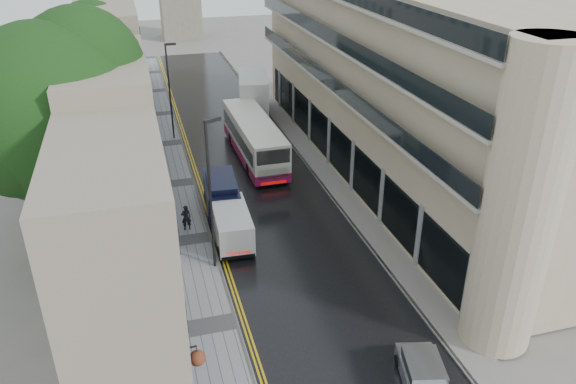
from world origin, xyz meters
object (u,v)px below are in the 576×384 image
tree_near (55,142)px  lamp_post_far (170,93)px  lamp_post_near (210,198)px  white_lorry (241,103)px  cream_bus (248,156)px  pedestrian (186,218)px  navy_van (209,207)px  tree_far (76,89)px  white_van (220,241)px

tree_near → lamp_post_far: (7.40, 16.85, -2.67)m
lamp_post_near → lamp_post_far: bearing=66.4°
tree_near → white_lorry: bearing=53.1°
cream_bus → lamp_post_near: 12.69m
white_lorry → pedestrian: bearing=-101.2°
white_lorry → navy_van: (-5.65, -17.62, -0.96)m
cream_bus → tree_near: bearing=-149.3°
cream_bus → lamp_post_near: bearing=-111.9°
tree_far → white_van: bearing=-63.9°
cream_bus → navy_van: size_ratio=2.32×
tree_far → white_van: size_ratio=2.59×
tree_near → pedestrian: 8.97m
white_lorry → white_van: white_lorry is taller
cream_bus → white_van: cream_bus is taller
lamp_post_near → white_van: bearing=38.3°
tree_near → lamp_post_far: 18.60m
cream_bus → pedestrian: cream_bus is taller
lamp_post_far → navy_van: bearing=-86.5°
lamp_post_far → pedestrian: bearing=-91.9°
cream_bus → white_van: 11.36m
tree_near → white_lorry: tree_near is taller
tree_near → lamp_post_far: tree_near is taller
white_lorry → lamp_post_near: bearing=-94.6°
cream_bus → lamp_post_near: lamp_post_near is taller
white_van → white_lorry: bearing=77.7°
tree_far → lamp_post_far: bearing=28.5°
lamp_post_near → white_lorry: bearing=50.3°
white_lorry → navy_van: size_ratio=1.67×
white_lorry → white_van: bearing=-94.1°
white_lorry → tree_near: bearing=-116.3°
lamp_post_near → cream_bus: bearing=44.5°
tree_far → lamp_post_near: bearing=-66.5°
white_lorry → lamp_post_far: size_ratio=1.04×
navy_van → tree_near: bearing=-170.5°
tree_near → white_van: tree_near is taller
tree_near → tree_far: size_ratio=1.11×
navy_van → pedestrian: navy_van is taller
tree_far → lamp_post_far: size_ratio=1.50×
lamp_post_near → lamp_post_far: (-0.33, 20.92, -0.19)m
tree_near → cream_bus: size_ratio=1.15×
tree_near → navy_van: (8.20, 0.81, -5.61)m
navy_van → lamp_post_near: lamp_post_near is taller
cream_bus → navy_van: cream_bus is taller
tree_near → white_lorry: (13.85, 18.44, -4.65)m
tree_near → lamp_post_far: bearing=66.3°
cream_bus → pedestrian: size_ratio=7.11×
cream_bus → white_van: bearing=-111.4°
pedestrian → white_lorry: bearing=-116.2°
tree_far → cream_bus: size_ratio=1.04×
tree_far → lamp_post_near: size_ratio=1.44×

